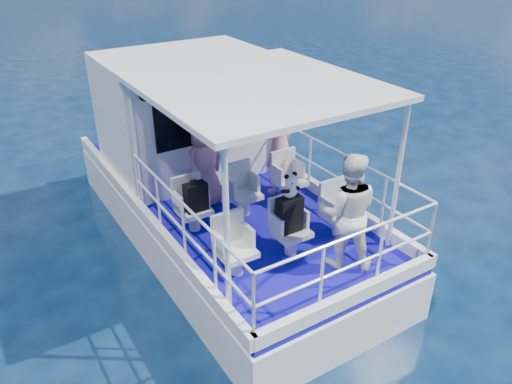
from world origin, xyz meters
TOP-DOWN VIEW (x-y plane):
  - ground at (0.00, 0.00)m, footprint 2000.00×2000.00m
  - hull at (0.00, 1.00)m, footprint 3.00×7.00m
  - deck at (0.00, 1.00)m, footprint 2.90×6.90m
  - cabin at (0.00, 2.30)m, footprint 2.85×2.00m
  - canopy at (0.00, -0.20)m, footprint 3.00×3.20m
  - canopy_posts at (0.00, -0.25)m, footprint 2.77×2.97m
  - railings at (0.00, -0.58)m, footprint 2.84×3.59m
  - seat_port_fwd at (-0.90, 0.20)m, footprint 0.48×0.46m
  - seat_center_fwd at (0.00, 0.20)m, footprint 0.48×0.46m
  - seat_stbd_fwd at (0.90, 0.20)m, footprint 0.48×0.46m
  - seat_port_aft at (-0.90, -1.10)m, footprint 0.48×0.46m
  - seat_center_aft at (0.00, -1.10)m, footprint 0.48×0.46m
  - seat_stbd_aft at (0.90, -1.10)m, footprint 0.48×0.46m
  - passenger_port_fwd at (-0.37, 0.81)m, footprint 0.64×0.53m
  - passenger_stbd_fwd at (0.92, 0.57)m, footprint 0.72×0.55m
  - passenger_stbd_aft at (0.46, -1.70)m, footprint 1.04×1.00m
  - backpack_port at (-0.88, 0.12)m, footprint 0.34×0.19m
  - backpack_center at (-0.03, -1.09)m, footprint 0.35×0.20m
  - compact_camera at (-0.90, 0.12)m, footprint 0.10×0.06m
  - panda at (-0.02, -1.07)m, footprint 0.23×0.19m

SIDE VIEW (x-z plane):
  - ground at x=0.00m, z-range 0.00..0.00m
  - hull at x=0.00m, z-range -0.80..0.80m
  - deck at x=0.00m, z-range 0.80..0.90m
  - seat_port_fwd at x=-0.90m, z-range 0.90..1.28m
  - seat_center_fwd at x=0.00m, z-range 0.90..1.28m
  - seat_stbd_fwd at x=0.90m, z-range 0.90..1.28m
  - seat_port_aft at x=-0.90m, z-range 0.90..1.28m
  - seat_center_aft at x=0.00m, z-range 0.90..1.28m
  - seat_stbd_aft at x=0.90m, z-range 0.90..1.28m
  - railings at x=0.00m, z-range 0.90..1.90m
  - backpack_port at x=-0.88m, z-range 1.28..1.72m
  - backpack_center at x=-0.03m, z-range 1.28..1.81m
  - passenger_port_fwd at x=-0.37m, z-range 0.90..2.41m
  - passenger_stbd_aft at x=0.46m, z-range 0.90..2.58m
  - compact_camera at x=-0.90m, z-range 1.72..1.79m
  - passenger_stbd_fwd at x=0.92m, z-range 0.90..2.67m
  - panda at x=-0.02m, z-range 1.81..2.17m
  - cabin at x=0.00m, z-range 0.90..3.10m
  - canopy_posts at x=0.00m, z-range 0.90..3.10m
  - canopy at x=0.00m, z-range 3.10..3.18m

